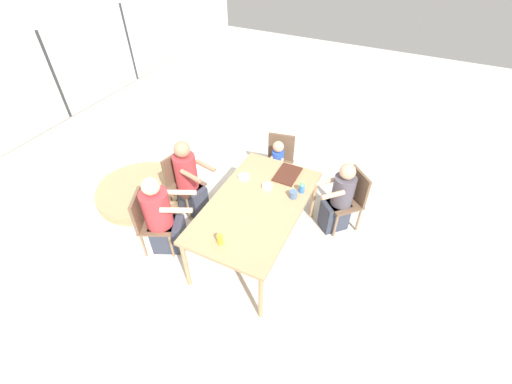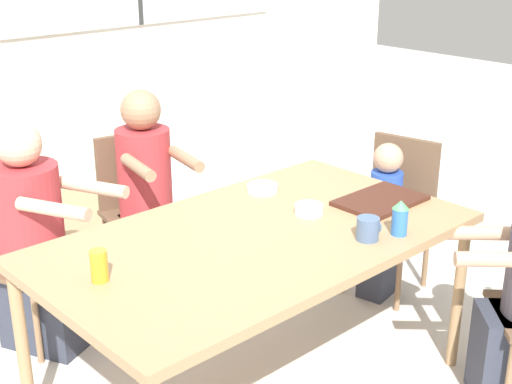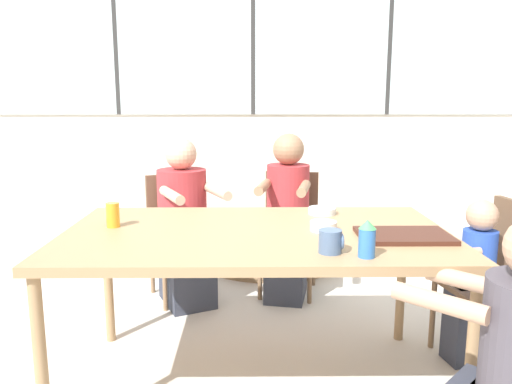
{
  "view_description": "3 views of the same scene",
  "coord_description": "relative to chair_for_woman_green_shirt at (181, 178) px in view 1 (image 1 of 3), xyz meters",
  "views": [
    {
      "loc": [
        -2.52,
        -1.22,
        3.45
      ],
      "look_at": [
        0.0,
        0.0,
        0.95
      ],
      "focal_mm": 24.0,
      "sensor_mm": 36.0,
      "label": 1
    },
    {
      "loc": [
        -1.77,
        -1.92,
        1.94
      ],
      "look_at": [
        0.0,
        0.0,
        0.95
      ],
      "focal_mm": 50.0,
      "sensor_mm": 36.0,
      "label": 2
    },
    {
      "loc": [
        -0.02,
        -2.21,
        1.36
      ],
      "look_at": [
        0.0,
        0.0,
        0.95
      ],
      "focal_mm": 35.0,
      "sensor_mm": 36.0,
      "label": 3
    }
  ],
  "objects": [
    {
      "name": "person_woman_green_shirt",
      "position": [
        -0.03,
        -0.16,
        0.02
      ],
      "size": [
        0.39,
        0.57,
        1.13
      ],
      "rotation": [
        0.0,
        0.0,
        -3.34
      ],
      "color": "#333847",
      "rests_on": "ground_plane"
    },
    {
      "name": "person_man_blue_shirt",
      "position": [
        0.54,
        -2.05,
        -0.03
      ],
      "size": [
        0.55,
        0.55,
        1.03
      ],
      "rotation": [
        0.0,
        0.0,
        0.79
      ],
      "color": "#333847",
      "rests_on": "ground_plane"
    },
    {
      "name": "wall_back_with_windows",
      "position": [
        -0.26,
        1.47,
        0.93
      ],
      "size": [
        8.4,
        0.08,
        2.8
      ],
      "color": "silver",
      "rests_on": "ground_plane"
    },
    {
      "name": "sippy_cup",
      "position": [
        0.16,
        -1.65,
        0.34
      ],
      "size": [
        0.07,
        0.07,
        0.15
      ],
      "color": "blue",
      "rests_on": "dining_table"
    },
    {
      "name": "ground_plane",
      "position": [
        -0.26,
        -1.26,
        -0.5
      ],
      "size": [
        16.0,
        16.0,
        0.0
      ],
      "primitive_type": "plane",
      "color": "beige"
    },
    {
      "name": "bowl_white_shallow",
      "position": [
        0.05,
        -1.26,
        0.29
      ],
      "size": [
        0.12,
        0.12,
        0.04
      ],
      "color": "white",
      "rests_on": "dining_table"
    },
    {
      "name": "juice_glass",
      "position": [
        -0.93,
        -1.19,
        0.33
      ],
      "size": [
        0.06,
        0.06,
        0.12
      ],
      "color": "gold",
      "rests_on": "dining_table"
    },
    {
      "name": "chair_for_man_blue_shirt",
      "position": [
        0.66,
        -2.16,
        0.0
      ],
      "size": [
        0.57,
        0.57,
        0.84
      ],
      "rotation": [
        0.0,
        0.0,
        0.79
      ],
      "color": "brown",
      "rests_on": "ground_plane"
    },
    {
      "name": "person_man_teal_shirt",
      "position": [
        -0.72,
        -0.24,
        -0.0
      ],
      "size": [
        0.54,
        0.67,
        1.11
      ],
      "rotation": [
        0.0,
        0.0,
        -2.71
      ],
      "color": "#333847",
      "rests_on": "ground_plane"
    },
    {
      "name": "coffee_mug",
      "position": [
        0.03,
        -1.6,
        0.31
      ],
      "size": [
        0.1,
        0.09,
        0.09
      ],
      "color": "slate",
      "rests_on": "dining_table"
    },
    {
      "name": "chair_for_man_teal_shirt",
      "position": [
        -0.79,
        -0.09,
        0.0
      ],
      "size": [
        0.53,
        0.53,
        0.84
      ],
      "rotation": [
        0.0,
        0.0,
        -2.71
      ],
      "color": "brown",
      "rests_on": "ground_plane"
    },
    {
      "name": "dining_table",
      "position": [
        -0.26,
        -1.26,
        0.21
      ],
      "size": [
        1.75,
        1.01,
        0.77
      ],
      "color": "tan",
      "rests_on": "ground_plane"
    },
    {
      "name": "folded_table_stack",
      "position": [
        -0.12,
        0.7,
        -0.42
      ],
      "size": [
        1.29,
        1.29,
        0.15
      ],
      "color": "tan",
      "rests_on": "ground_plane"
    },
    {
      "name": "food_tray_dark",
      "position": [
        0.38,
        -1.39,
        0.28
      ],
      "size": [
        0.39,
        0.26,
        0.02
      ],
      "color": "#472319",
      "rests_on": "dining_table"
    },
    {
      "name": "chair_for_toddler",
      "position": [
        1.01,
        -1.03,
        0.0
      ],
      "size": [
        0.47,
        0.47,
        0.84
      ],
      "rotation": [
        0.0,
        0.0,
        -4.53
      ],
      "color": "brown",
      "rests_on": "ground_plane"
    },
    {
      "name": "bowl_cereal",
      "position": [
        0.09,
        -0.93,
        0.28
      ],
      "size": [
        0.14,
        0.14,
        0.03
      ],
      "color": "silver",
      "rests_on": "dining_table"
    },
    {
      "name": "person_toddler",
      "position": [
        0.86,
        -1.05,
        -0.08
      ],
      "size": [
        0.34,
        0.23,
        0.86
      ],
      "rotation": [
        0.0,
        0.0,
        -4.53
      ],
      "color": "#333847",
      "rests_on": "ground_plane"
    },
    {
      "name": "chair_for_woman_green_shirt",
      "position": [
        0.0,
        0.0,
        0.0
      ],
      "size": [
        0.47,
        0.47,
        0.84
      ],
      "rotation": [
        0.0,
        0.0,
        -3.34
      ],
      "color": "brown",
      "rests_on": "ground_plane"
    }
  ]
}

